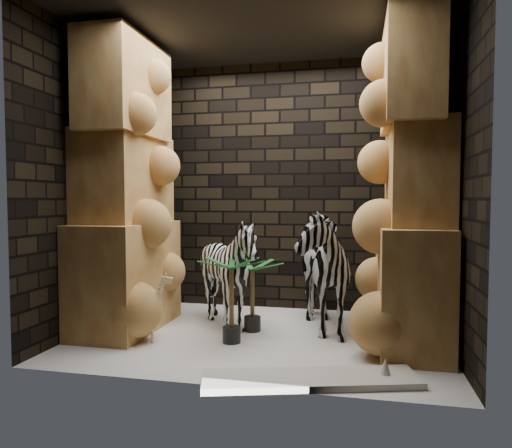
% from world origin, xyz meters
% --- Properties ---
extents(floor, '(3.50, 3.50, 0.00)m').
position_xyz_m(floor, '(0.00, 0.00, 0.00)').
color(floor, beige).
rests_on(floor, ground).
extents(ceiling, '(3.50, 3.50, 0.00)m').
position_xyz_m(ceiling, '(0.00, 0.00, 3.00)').
color(ceiling, black).
rests_on(ceiling, ground).
extents(wall_back, '(3.50, 0.00, 3.50)m').
position_xyz_m(wall_back, '(0.00, 1.25, 1.50)').
color(wall_back, black).
rests_on(wall_back, ground).
extents(wall_front, '(3.50, 0.00, 3.50)m').
position_xyz_m(wall_front, '(0.00, -1.25, 1.50)').
color(wall_front, black).
rests_on(wall_front, ground).
extents(wall_left, '(0.00, 3.00, 3.00)m').
position_xyz_m(wall_left, '(-1.75, 0.00, 1.50)').
color(wall_left, black).
rests_on(wall_left, ground).
extents(wall_right, '(0.00, 3.00, 3.00)m').
position_xyz_m(wall_right, '(1.75, 0.00, 1.50)').
color(wall_right, black).
rests_on(wall_right, ground).
extents(rock_pillar_left, '(0.68, 1.30, 3.00)m').
position_xyz_m(rock_pillar_left, '(-1.40, 0.00, 1.50)').
color(rock_pillar_left, tan).
rests_on(rock_pillar_left, floor).
extents(rock_pillar_right, '(0.58, 1.25, 3.00)m').
position_xyz_m(rock_pillar_right, '(1.42, 0.00, 1.50)').
color(rock_pillar_right, tan).
rests_on(rock_pillar_right, floor).
extents(zebra_right, '(1.04, 1.39, 1.47)m').
position_xyz_m(zebra_right, '(0.50, 0.37, 0.73)').
color(zebra_right, white).
rests_on(zebra_right, floor).
extents(zebra_left, '(1.01, 1.21, 1.04)m').
position_xyz_m(zebra_left, '(-0.36, 0.23, 0.52)').
color(zebra_left, white).
rests_on(zebra_left, floor).
extents(giraffe_toy, '(0.36, 0.24, 0.67)m').
position_xyz_m(giraffe_toy, '(-1.02, -0.42, 0.33)').
color(giraffe_toy, '#F4E39C').
rests_on(giraffe_toy, floor).
extents(palm_front, '(0.36, 0.36, 0.73)m').
position_xyz_m(palm_front, '(-0.10, 0.18, 0.37)').
color(palm_front, '#0F4C10').
rests_on(palm_front, floor).
extents(palm_back, '(0.36, 0.36, 0.81)m').
position_xyz_m(palm_back, '(-0.21, -0.24, 0.40)').
color(palm_back, '#0F4C10').
rests_on(palm_back, floor).
extents(surfboard, '(1.63, 0.81, 0.05)m').
position_xyz_m(surfboard, '(0.61, -1.05, 0.03)').
color(surfboard, beige).
rests_on(surfboard, floor).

